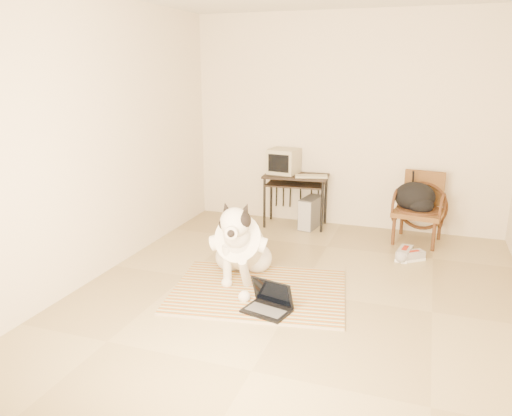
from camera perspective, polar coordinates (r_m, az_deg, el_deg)
The scene contains 15 objects.
floor at distance 4.72m, azimuth 4.95°, elevation -9.62°, with size 4.50×4.50×0.00m, color #9E8B61.
wall_back at distance 6.51m, azimuth 10.22°, elevation 9.60°, with size 4.50×4.50×0.00m, color beige.
wall_front at distance 2.25m, azimuth -8.60°, elevation -1.61°, with size 4.50×4.50×0.00m, color beige.
wall_left at distance 5.17m, azimuth -16.90°, elevation 7.65°, with size 4.50×4.50×0.00m, color beige.
rug at distance 4.72m, azimuth 0.30°, elevation -9.44°, with size 1.76×1.45×0.02m.
dog at distance 4.88m, azimuth -1.77°, elevation -4.27°, with size 0.60×1.16×0.88m.
laptop at distance 4.32m, azimuth 1.48°, elevation -10.83°, with size 0.44×0.36×0.27m.
computer_desk at distance 6.48m, azimuth 4.55°, elevation 2.93°, with size 0.85×0.51×0.68m.
crt_monitor at distance 6.54m, azimuth 3.18°, elevation 5.36°, with size 0.40×0.38×0.32m.
desk_keyboard at distance 6.35m, azimuth 6.32°, elevation 3.62°, with size 0.40×0.15×0.03m, color tan.
pc_tower at distance 6.53m, azimuth 6.24°, elevation -0.53°, with size 0.24×0.45×0.40m.
rattan_chair at distance 6.23m, azimuth 18.19°, elevation 0.04°, with size 0.62×0.60×0.83m.
backpack at distance 6.15m, azimuth 17.80°, elevation 1.09°, with size 0.47×0.42×0.35m.
sneaker_left at distance 5.72m, azimuth 16.59°, elevation -5.03°, with size 0.18×0.34×0.11m.
sneaker_right at distance 5.68m, azimuth 17.30°, elevation -5.29°, with size 0.31×0.28×0.11m.
Camera 1 is at (1.01, -4.15, 2.01)m, focal length 35.00 mm.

